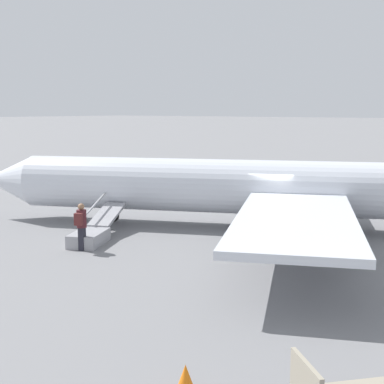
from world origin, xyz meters
The scene contains 5 objects.
ground_plane centered at (0.00, 0.00, 0.00)m, with size 600.00×600.00×0.00m, color slate.
airplane_main centered at (-0.78, -0.35, 1.83)m, with size 26.19×20.60×6.13m.
boarding_stairs centered at (4.51, 6.13, 0.36)m, with size 2.60×4.07×1.58m.
passenger centered at (3.91, 7.23, 1.00)m, with size 0.46×0.57×1.74m.
traffic_cone_near_cart centered at (-5.17, 12.95, 0.26)m, with size 0.52×0.52×0.57m.
Camera 1 is at (-10.62, 20.14, 5.12)m, focal length 50.00 mm.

